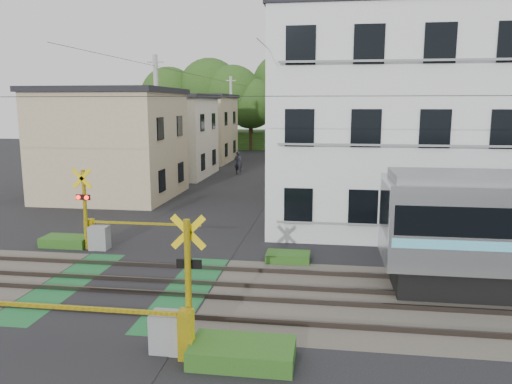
% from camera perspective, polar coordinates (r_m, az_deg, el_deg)
% --- Properties ---
extents(ground, '(120.00, 120.00, 0.00)m').
position_cam_1_polar(ground, '(15.60, -14.73, -10.47)').
color(ground, black).
extents(track_bed, '(120.00, 120.00, 0.14)m').
position_cam_1_polar(track_bed, '(15.59, -14.73, -10.35)').
color(track_bed, '#47423A').
rests_on(track_bed, ground).
extents(crossing_signal_near, '(4.74, 0.65, 3.09)m').
position_cam_1_polar(crossing_signal_near, '(11.31, -9.80, -14.47)').
color(crossing_signal_near, yellow).
rests_on(crossing_signal_near, ground).
extents(crossing_signal_far, '(4.74, 0.65, 3.09)m').
position_cam_1_polar(crossing_signal_far, '(19.62, -17.66, -4.23)').
color(crossing_signal_far, yellow).
rests_on(crossing_signal_far, ground).
extents(apartment_block, '(10.20, 8.36, 9.30)m').
position_cam_1_polar(apartment_block, '(23.07, 14.88, 7.88)').
color(apartment_block, white).
rests_on(apartment_block, ground).
extents(houses_row, '(22.07, 31.35, 6.80)m').
position_cam_1_polar(houses_row, '(39.80, 0.09, 6.92)').
color(houses_row, tan).
rests_on(houses_row, ground).
extents(tree_hill, '(40.00, 13.12, 11.76)m').
position_cam_1_polar(tree_hill, '(62.02, 2.59, 10.14)').
color(tree_hill, '#2A4D19').
rests_on(tree_hill, ground).
extents(catenary, '(60.00, 5.04, 7.00)m').
position_cam_1_polar(catenary, '(13.56, 8.67, 2.79)').
color(catenary, '#2D2D33').
rests_on(catenary, ground).
extents(utility_poles, '(7.90, 42.00, 8.00)m').
position_cam_1_polar(utility_poles, '(37.10, -2.57, 7.98)').
color(utility_poles, '#A5A5A0').
rests_on(utility_poles, ground).
extents(pedestrian, '(0.75, 0.59, 1.82)m').
position_cam_1_polar(pedestrian, '(38.70, -2.04, 3.36)').
color(pedestrian, '#24242D').
rests_on(pedestrian, ground).
extents(weed_patches, '(10.25, 8.80, 0.40)m').
position_cam_1_polar(weed_patches, '(14.89, -8.54, -10.50)').
color(weed_patches, '#2D5E1E').
rests_on(weed_patches, ground).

